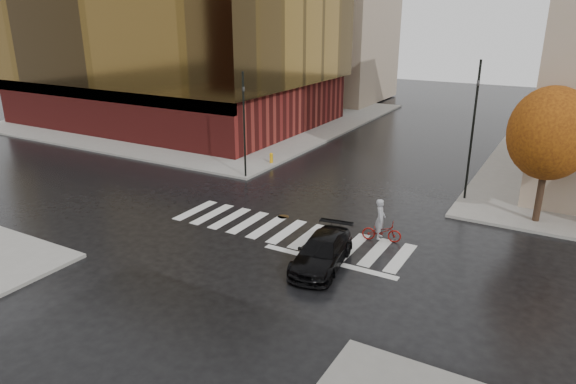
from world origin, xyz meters
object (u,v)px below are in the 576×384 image
at_px(cyclist, 381,227).
at_px(traffic_light_nw, 244,120).
at_px(sedan, 322,252).
at_px(fire_hydrant, 271,157).
at_px(traffic_light_ne, 474,122).

xyz_separation_m(cyclist, traffic_light_nw, (-10.45, 4.58, 3.00)).
distance_m(sedan, cyclist, 3.72).
xyz_separation_m(cyclist, fire_hydrant, (-10.65, 7.94, -0.14)).
height_order(cyclist, traffic_light_ne, traffic_light_ne).
bearing_deg(traffic_light_ne, fire_hydrant, -15.10).
bearing_deg(sedan, traffic_light_ne, 64.32).
relative_size(traffic_light_nw, traffic_light_ne, 0.86).
distance_m(cyclist, traffic_light_nw, 11.80).
bearing_deg(fire_hydrant, sedan, -50.51).
distance_m(traffic_light_nw, traffic_light_ne, 12.90).
bearing_deg(fire_hydrant, cyclist, -36.70).
bearing_deg(fire_hydrant, traffic_light_nw, -86.59).
xyz_separation_m(sedan, cyclist, (1.21, 3.52, 0.05)).
distance_m(sedan, traffic_light_ne, 11.91).
xyz_separation_m(sedan, traffic_light_nw, (-9.24, 8.10, 3.05)).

